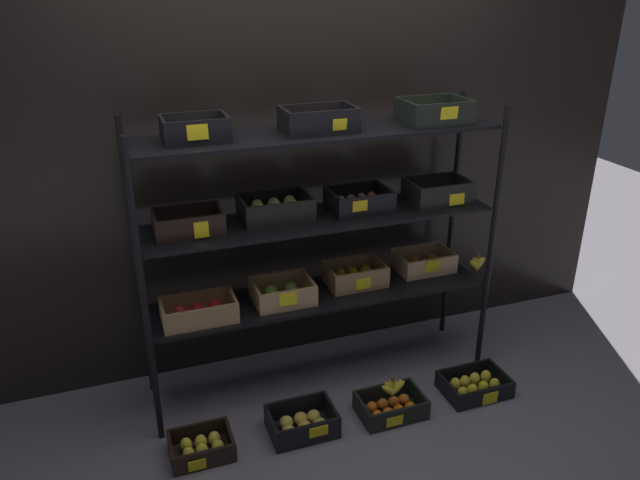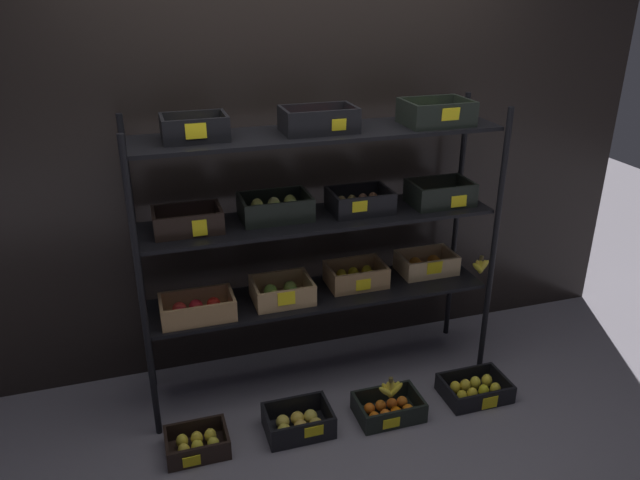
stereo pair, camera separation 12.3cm
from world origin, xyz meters
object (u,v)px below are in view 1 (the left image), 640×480
crate_ground_apple_gold (302,423)px  crate_ground_tangerine (391,407)px  banana_bunch_loose (393,388)px  display_rack (321,218)px  crate_ground_right_lemon (474,385)px  crate_ground_lemon (202,447)px

crate_ground_apple_gold → crate_ground_tangerine: bearing=-3.4°
crate_ground_apple_gold → banana_bunch_loose: size_ratio=2.24×
display_rack → crate_ground_right_lemon: (0.77, -0.44, -0.96)m
crate_ground_lemon → crate_ground_apple_gold: size_ratio=0.90×
crate_ground_right_lemon → crate_ground_tangerine: bearing=-179.0°
crate_ground_tangerine → banana_bunch_loose: size_ratio=2.29×
crate_ground_tangerine → banana_bunch_loose: (0.00, -0.00, 0.13)m
crate_ground_lemon → crate_ground_right_lemon: bearing=-1.0°
crate_ground_right_lemon → display_rack: bearing=150.2°
crate_ground_lemon → banana_bunch_loose: size_ratio=2.01×
crate_ground_apple_gold → crate_ground_right_lemon: bearing=-1.1°
display_rack → crate_ground_apple_gold: (-0.26, -0.42, -0.96)m
crate_ground_tangerine → banana_bunch_loose: banana_bunch_loose is taller
crate_ground_lemon → crate_ground_tangerine: 1.02m
display_rack → crate_ground_lemon: size_ratio=6.51×
crate_ground_tangerine → crate_ground_right_lemon: crate_ground_tangerine is taller
display_rack → crate_ground_apple_gold: display_rack is taller
display_rack → banana_bunch_loose: bearing=-61.8°
crate_ground_right_lemon → crate_ground_apple_gold: bearing=178.9°
crate_ground_tangerine → crate_ground_right_lemon: size_ratio=0.96×
crate_ground_apple_gold → crate_ground_right_lemon: (1.02, -0.02, -0.01)m
banana_bunch_loose → display_rack: bearing=118.2°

